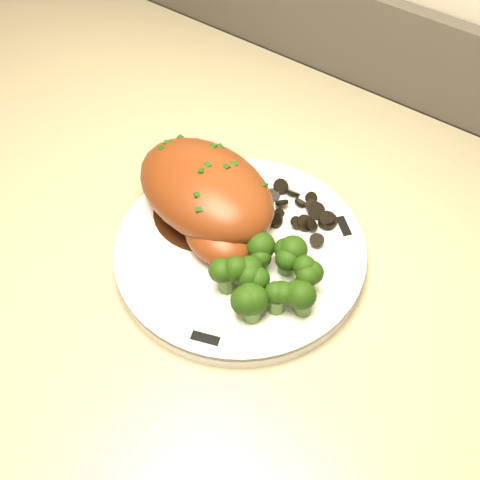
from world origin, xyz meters
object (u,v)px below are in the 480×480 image
Objects in this scene: counter at (89,302)px; chicken_breast at (207,195)px; plate at (240,251)px; broccoli_florets at (270,279)px.

chicken_breast is at bearing 0.91° from counter.
plate is 0.07m from chicken_breast.
broccoli_florets is at bearing -27.55° from plate.
chicken_breast is at bearing 158.08° from broccoli_florets.
counter reaches higher than chicken_breast.
chicken_breast is at bearing 164.66° from plate.
broccoli_florets reaches higher than plate.
counter is at bearing -168.42° from chicken_breast.
counter is 19.64× the size of broccoli_florets.
counter is 0.53m from chicken_breast.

